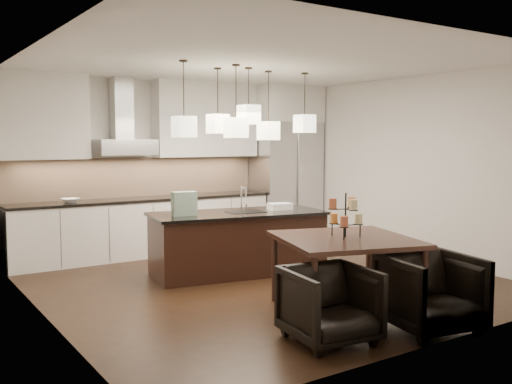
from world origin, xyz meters
TOP-DOWN VIEW (x-y plane):
  - floor at (0.00, 0.00)m, footprint 5.50×5.50m
  - ceiling at (0.00, 0.00)m, footprint 5.50×5.50m
  - wall_back at (0.00, 2.76)m, footprint 5.50×0.02m
  - wall_front at (0.00, -2.76)m, footprint 5.50×0.02m
  - wall_left at (-2.76, 0.00)m, footprint 0.02×5.50m
  - wall_right at (2.76, 0.00)m, footprint 0.02×5.50m
  - refrigerator at (2.10, 2.38)m, footprint 1.20×0.72m
  - fridge_panel at (2.10, 2.38)m, footprint 1.26×0.72m
  - lower_cabinets at (-0.62, 2.43)m, footprint 4.21×0.62m
  - countertop at (-0.62, 2.43)m, footprint 4.21×0.66m
  - backsplash at (-0.62, 2.73)m, footprint 4.21×0.02m
  - upper_cab_left at (-2.10, 2.57)m, footprint 1.25×0.35m
  - upper_cab_right at (0.55, 2.57)m, footprint 1.85×0.35m
  - hood_canopy at (-0.93, 2.48)m, footprint 0.90×0.52m
  - hood_chimney at (-0.93, 2.59)m, footprint 0.30×0.28m
  - fruit_bowl at (-1.80, 2.38)m, footprint 0.26×0.26m
  - island_body at (-0.04, 0.59)m, footprint 2.43×1.31m
  - island_top at (-0.04, 0.59)m, footprint 2.51×1.40m
  - faucet at (0.06, 0.66)m, footprint 0.13×0.23m
  - tote_bag at (-0.81, 0.68)m, footprint 0.34×0.22m
  - food_container at (0.60, 0.49)m, footprint 0.35×0.27m
  - dining_table at (-0.04, -1.57)m, footprint 1.68×1.68m
  - candelabra at (-0.04, -1.57)m, footprint 0.48×0.48m
  - candle_a at (0.11, -1.61)m, footprint 0.10×0.10m
  - candle_b at (-0.07, -1.42)m, footprint 0.10×0.10m
  - candle_c at (-0.15, -1.67)m, footprint 0.10×0.10m
  - candle_d at (0.10, -1.51)m, footprint 0.10×0.10m
  - candle_e at (-0.16, -1.50)m, footprint 0.10×0.10m
  - candle_f at (-0.06, -1.71)m, footprint 0.10×0.10m
  - armchair_left at (-0.78, -2.18)m, footprint 0.83×0.85m
  - armchair_right at (0.22, -2.49)m, footprint 0.96×0.98m
  - pendant_a at (-0.95, 0.37)m, footprint 0.24×0.24m
  - pendant_b at (-0.24, 0.77)m, footprint 0.24×0.24m
  - pendant_c at (0.09, 0.51)m, footprint 0.24×0.24m
  - pendant_d at (0.53, 0.67)m, footprint 0.24×0.24m
  - pendant_e at (1.09, 0.57)m, footprint 0.24×0.24m
  - pendant_f at (-0.22, 0.34)m, footprint 0.24×0.24m

SIDE VIEW (x-z plane):
  - floor at x=0.00m, z-range -0.02..0.00m
  - armchair_left at x=-0.78m, z-range 0.00..0.69m
  - armchair_right at x=0.22m, z-range 0.00..0.75m
  - dining_table at x=-0.04m, z-range 0.00..0.80m
  - island_body at x=-0.04m, z-range 0.00..0.81m
  - lower_cabinets at x=-0.62m, z-range 0.00..0.88m
  - island_top at x=-0.04m, z-range 0.81..0.85m
  - food_container at x=0.60m, z-range 0.85..0.94m
  - countertop at x=-0.62m, z-range 0.88..0.92m
  - fruit_bowl at x=-1.80m, z-range 0.92..0.98m
  - candle_a at x=0.11m, z-range 0.94..1.05m
  - candle_b at x=-0.07m, z-range 0.94..1.05m
  - candle_c at x=-0.15m, z-range 0.94..1.05m
  - tote_bag at x=-0.81m, z-range 0.85..1.16m
  - faucet at x=0.06m, z-range 0.85..1.20m
  - candelabra at x=-0.04m, z-range 0.80..1.28m
  - refrigerator at x=2.10m, z-range 0.00..2.15m
  - candle_d at x=0.10m, z-range 1.11..1.22m
  - candle_e at x=-0.16m, z-range 1.11..1.22m
  - candle_f at x=-0.06m, z-range 1.11..1.22m
  - backsplash at x=-0.62m, z-range 0.92..1.55m
  - wall_back at x=0.00m, z-range 0.00..2.80m
  - wall_front at x=0.00m, z-range 0.00..2.80m
  - wall_left at x=-2.76m, z-range 0.00..2.80m
  - wall_right at x=2.76m, z-range 0.00..2.80m
  - hood_canopy at x=-0.93m, z-range 1.60..1.84m
  - pendant_d at x=0.53m, z-range 1.83..2.09m
  - pendant_f at x=-0.22m, z-range 1.86..2.12m
  - pendant_a at x=-0.95m, z-range 1.86..2.12m
  - pendant_b at x=-0.24m, z-range 1.92..2.18m
  - pendant_e at x=1.09m, z-range 1.94..2.20m
  - pendant_c at x=0.09m, z-range 2.04..2.30m
  - upper_cab_left at x=-2.10m, z-range 1.55..2.80m
  - upper_cab_right at x=0.55m, z-range 1.55..2.80m
  - hood_chimney at x=-0.93m, z-range 1.84..2.80m
  - fridge_panel at x=2.10m, z-range 2.15..2.80m
  - ceiling at x=0.00m, z-range 2.80..2.82m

